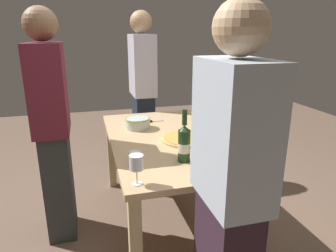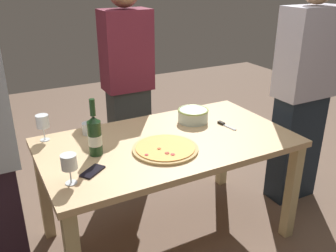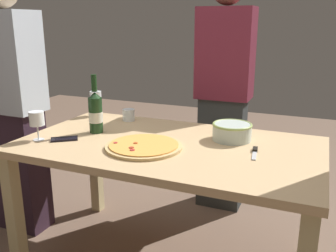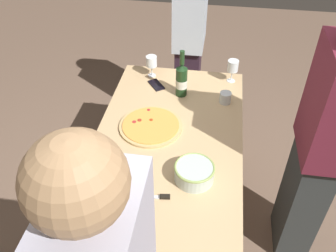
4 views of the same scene
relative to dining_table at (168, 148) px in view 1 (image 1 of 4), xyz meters
name	(u,v)px [view 1 (image 1 of 4)]	position (x,y,z in m)	size (l,w,h in m)	color
ground_plane	(168,219)	(0.00, 0.00, -0.66)	(8.00, 8.00, 0.00)	brown
dining_table	(168,148)	(0.00, 0.00, 0.00)	(1.60, 0.90, 0.75)	tan
pizza	(186,138)	(-0.08, -0.12, 0.10)	(0.40, 0.40, 0.02)	tan
serving_bowl	(138,123)	(0.30, 0.19, 0.14)	(0.22, 0.22, 0.09)	silver
wine_bottle	(184,143)	(-0.47, 0.02, 0.22)	(0.08, 0.08, 0.34)	#1B391B
wine_glass_near_pizza	(136,164)	(-0.69, 0.37, 0.21)	(0.08, 0.08, 0.17)	white
wine_glass_by_bottle	(235,153)	(-0.68, -0.23, 0.21)	(0.08, 0.08, 0.16)	white
cup_amber	(135,158)	(-0.42, 0.33, 0.13)	(0.08, 0.08, 0.08)	white
cell_phone	(217,162)	(-0.55, -0.17, 0.10)	(0.07, 0.14, 0.01)	black
pizza_knife	(153,121)	(0.46, 0.02, 0.10)	(0.04, 0.17, 0.02)	silver
person_host	(143,92)	(1.15, -0.02, 0.24)	(0.44, 0.24, 1.77)	#1C2734
person_guest_left	(230,193)	(-1.09, 0.01, 0.20)	(0.39, 0.24, 1.68)	#2F1E2B
person_guest_right	(53,128)	(0.08, 0.85, 0.22)	(0.39, 0.24, 1.71)	#303434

